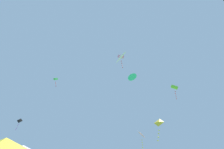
{
  "coord_description": "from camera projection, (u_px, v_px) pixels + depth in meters",
  "views": [
    {
      "loc": [
        -0.62,
        -4.95,
        1.71
      ],
      "look_at": [
        1.93,
        12.08,
        10.82
      ],
      "focal_mm": 28.38,
      "sensor_mm": 36.0,
      "label": 1
    }
  ],
  "objects": [
    {
      "name": "canopy_tent_yellow",
      "position": [
        4.0,
        146.0,
        12.21
      ],
      "size": [
        3.37,
        3.37,
        3.61
      ],
      "color": "#9E9EA3",
      "rests_on": "ground"
    },
    {
      "name": "kite_lime_box",
      "position": [
        175.0,
        88.0,
        33.12
      ],
      "size": [
        1.37,
        1.01,
        2.72
      ],
      "color": "#75D138"
    },
    {
      "name": "kite_green_box",
      "position": [
        56.0,
        79.0,
        27.91
      ],
      "size": [
        0.63,
        0.84,
        1.67
      ],
      "color": "green"
    },
    {
      "name": "kite_pink_box",
      "position": [
        121.0,
        57.0,
        37.93
      ],
      "size": [
        1.33,
        1.57,
        3.18
      ],
      "color": "pink"
    },
    {
      "name": "kite_white_delta",
      "position": [
        120.0,
        57.0,
        15.95
      ],
      "size": [
        1.17,
        1.5,
        1.18
      ],
      "color": "white"
    },
    {
      "name": "kite_black_diamond",
      "position": [
        19.0,
        121.0,
        22.25
      ],
      "size": [
        0.54,
        0.56,
        1.47
      ],
      "color": "black"
    },
    {
      "name": "kite_pink_diamond",
      "position": [
        142.0,
        135.0,
        29.84
      ],
      "size": [
        1.21,
        1.12,
        2.68
      ],
      "color": "pink"
    },
    {
      "name": "kite_yellow_diamond",
      "position": [
        159.0,
        123.0,
        20.15
      ],
      "size": [
        1.24,
        1.27,
        2.48
      ],
      "color": "yellow"
    },
    {
      "name": "kite_cyan_delta",
      "position": [
        132.0,
        77.0,
        18.21
      ],
      "size": [
        1.32,
        1.3,
        0.57
      ],
      "color": "#2DB7CC"
    }
  ]
}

